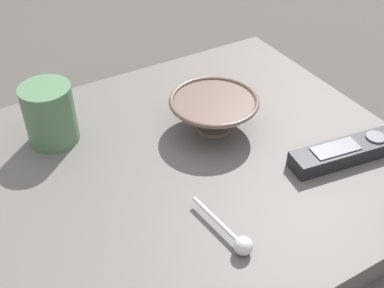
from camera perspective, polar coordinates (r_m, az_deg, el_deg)
The scene contains 6 objects.
ground_plane at distance 0.78m, azimuth 0.20°, elevation -4.11°, with size 6.00×6.00×0.00m, color #47423D.
table at distance 0.77m, azimuth 0.21°, elevation -2.85°, with size 0.66×0.58×0.05m.
cereal_bowl at distance 0.79m, azimuth 2.60°, elevation 3.85°, with size 0.15×0.15×0.06m.
coffee_mug at distance 0.79m, azimuth -16.48°, elevation 3.41°, with size 0.08×0.08×0.10m.
teaspoon at distance 0.62m, azimuth 5.46°, elevation -11.32°, with size 0.03×0.11×0.02m.
tv_remote_near at distance 0.78m, azimuth 17.85°, elevation -0.86°, with size 0.19×0.07×0.03m.
Camera 1 is at (0.29, 0.49, 0.53)m, focal length 45.06 mm.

